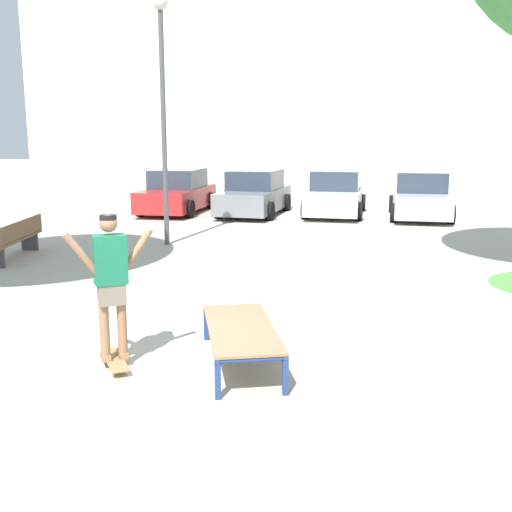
{
  "coord_description": "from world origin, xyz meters",
  "views": [
    {
      "loc": [
        1.74,
        -6.27,
        2.64
      ],
      "look_at": [
        0.78,
        1.84,
        1.0
      ],
      "focal_mm": 42.05,
      "sensor_mm": 36.0,
      "label": 1
    }
  ],
  "objects_px": {
    "skate_box": "(241,330)",
    "car_white": "(336,194)",
    "skateboard": "(115,360)",
    "park_bench": "(15,238)",
    "car_red": "(177,193)",
    "car_grey": "(255,194)",
    "car_silver": "(420,196)",
    "light_post": "(162,85)",
    "skater": "(111,277)"
  },
  "relations": [
    {
      "from": "skate_box",
      "to": "car_white",
      "type": "xyz_separation_m",
      "value": [
        1.25,
        13.89,
        0.28
      ]
    },
    {
      "from": "skateboard",
      "to": "park_bench",
      "type": "distance_m",
      "value": 7.27
    },
    {
      "from": "skateboard",
      "to": "park_bench",
      "type": "bearing_deg",
      "value": 126.61
    },
    {
      "from": "skate_box",
      "to": "car_white",
      "type": "height_order",
      "value": "car_white"
    },
    {
      "from": "car_red",
      "to": "car_grey",
      "type": "bearing_deg",
      "value": -4.53
    },
    {
      "from": "skate_box",
      "to": "car_red",
      "type": "relative_size",
      "value": 0.47
    },
    {
      "from": "skateboard",
      "to": "car_grey",
      "type": "xyz_separation_m",
      "value": [
        -0.05,
        13.92,
        0.61
      ]
    },
    {
      "from": "car_silver",
      "to": "park_bench",
      "type": "relative_size",
      "value": 1.78
    },
    {
      "from": "skateboard",
      "to": "light_post",
      "type": "height_order",
      "value": "light_post"
    },
    {
      "from": "car_red",
      "to": "car_grey",
      "type": "height_order",
      "value": "same"
    },
    {
      "from": "car_red",
      "to": "park_bench",
      "type": "bearing_deg",
      "value": -100.51
    },
    {
      "from": "car_red",
      "to": "park_bench",
      "type": "xyz_separation_m",
      "value": [
        -1.54,
        -8.3,
        -0.24
      ]
    },
    {
      "from": "skate_box",
      "to": "car_grey",
      "type": "height_order",
      "value": "car_grey"
    },
    {
      "from": "car_grey",
      "to": "car_white",
      "type": "height_order",
      "value": "same"
    },
    {
      "from": "car_red",
      "to": "skater",
      "type": "bearing_deg",
      "value": -78.83
    },
    {
      "from": "car_grey",
      "to": "car_silver",
      "type": "height_order",
      "value": "same"
    },
    {
      "from": "skater",
      "to": "car_red",
      "type": "xyz_separation_m",
      "value": [
        -2.79,
        14.13,
        -0.38
      ]
    },
    {
      "from": "park_bench",
      "to": "light_post",
      "type": "bearing_deg",
      "value": 36.25
    },
    {
      "from": "car_red",
      "to": "car_grey",
      "type": "distance_m",
      "value": 2.76
    },
    {
      "from": "skate_box",
      "to": "car_grey",
      "type": "distance_m",
      "value": 13.74
    },
    {
      "from": "light_post",
      "to": "car_white",
      "type": "bearing_deg",
      "value": 56.05
    },
    {
      "from": "car_silver",
      "to": "car_grey",
      "type": "bearing_deg",
      "value": 178.33
    },
    {
      "from": "car_white",
      "to": "park_bench",
      "type": "distance_m",
      "value": 10.89
    },
    {
      "from": "skate_box",
      "to": "car_red",
      "type": "distance_m",
      "value": 14.51
    },
    {
      "from": "car_grey",
      "to": "car_silver",
      "type": "distance_m",
      "value": 5.49
    },
    {
      "from": "car_white",
      "to": "car_grey",
      "type": "bearing_deg",
      "value": -175.24
    },
    {
      "from": "skate_box",
      "to": "car_white",
      "type": "relative_size",
      "value": 0.47
    },
    {
      "from": "car_red",
      "to": "light_post",
      "type": "distance_m",
      "value": 7.09
    },
    {
      "from": "skater",
      "to": "car_grey",
      "type": "distance_m",
      "value": 13.92
    },
    {
      "from": "skateboard",
      "to": "car_white",
      "type": "distance_m",
      "value": 14.41
    },
    {
      "from": "skater",
      "to": "park_bench",
      "type": "bearing_deg",
      "value": 126.61
    },
    {
      "from": "car_grey",
      "to": "car_silver",
      "type": "xyz_separation_m",
      "value": [
        5.49,
        -0.16,
        0.0
      ]
    },
    {
      "from": "skater",
      "to": "car_white",
      "type": "height_order",
      "value": "skater"
    },
    {
      "from": "skate_box",
      "to": "car_red",
      "type": "height_order",
      "value": "car_red"
    },
    {
      "from": "skate_box",
      "to": "skater",
      "type": "relative_size",
      "value": 1.2
    },
    {
      "from": "skateboard",
      "to": "car_white",
      "type": "relative_size",
      "value": 0.18
    },
    {
      "from": "skate_box",
      "to": "light_post",
      "type": "bearing_deg",
      "value": 111.1
    },
    {
      "from": "car_white",
      "to": "car_silver",
      "type": "distance_m",
      "value": 2.77
    },
    {
      "from": "car_grey",
      "to": "park_bench",
      "type": "height_order",
      "value": "car_grey"
    },
    {
      "from": "light_post",
      "to": "car_silver",
      "type": "bearing_deg",
      "value": 40.12
    },
    {
      "from": "skateboard",
      "to": "car_red",
      "type": "distance_m",
      "value": 14.42
    },
    {
      "from": "car_red",
      "to": "car_silver",
      "type": "height_order",
      "value": "same"
    },
    {
      "from": "car_white",
      "to": "light_post",
      "type": "xyz_separation_m",
      "value": [
        -4.2,
        -6.24,
        3.13
      ]
    },
    {
      "from": "skate_box",
      "to": "car_grey",
      "type": "xyz_separation_m",
      "value": [
        -1.49,
        13.66,
        0.28
      ]
    },
    {
      "from": "skater",
      "to": "car_silver",
      "type": "height_order",
      "value": "skater"
    },
    {
      "from": "skater",
      "to": "car_red",
      "type": "distance_m",
      "value": 14.41
    },
    {
      "from": "car_silver",
      "to": "car_red",
      "type": "bearing_deg",
      "value": 177.37
    },
    {
      "from": "skateboard",
      "to": "car_silver",
      "type": "distance_m",
      "value": 14.81
    },
    {
      "from": "skater",
      "to": "skate_box",
      "type": "bearing_deg",
      "value": 10.03
    },
    {
      "from": "car_grey",
      "to": "car_white",
      "type": "relative_size",
      "value": 1.01
    }
  ]
}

